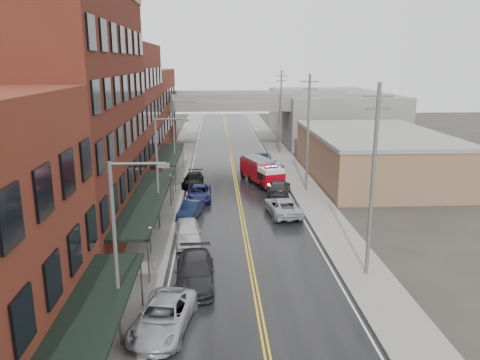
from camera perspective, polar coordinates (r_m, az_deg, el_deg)
name	(u,v)px	position (r m, az deg, el deg)	size (l,w,h in m)	color
road	(240,206)	(43.87, 0.00, -3.17)	(11.00, 160.00, 0.02)	black
sidewalk_left	(162,206)	(44.08, -9.53, -3.20)	(3.00, 160.00, 0.15)	slate
sidewalk_right	(317,204)	(44.83, 9.37, -2.90)	(3.00, 160.00, 0.15)	slate
curb_left	(180,206)	(43.92, -7.39, -3.19)	(0.30, 160.00, 0.15)	gray
curb_right	(300,204)	(44.51, 7.30, -2.95)	(0.30, 160.00, 0.15)	gray
brick_building_b	(64,120)	(36.74, -20.71, 6.86)	(9.00, 20.00, 18.00)	#571E17
brick_building_c	(114,114)	(53.74, -15.07, 7.73)	(9.00, 15.00, 15.00)	maroon
brick_building_far	(139,112)	(71.02, -12.15, 8.16)	(9.00, 20.00, 12.00)	brown
tan_building	(374,157)	(55.95, 16.03, 2.72)	(14.00, 22.00, 5.00)	#816145
right_far_block	(329,115)	(84.77, 10.84, 7.80)	(18.00, 30.00, 8.00)	slate
awning_0	(79,341)	(19.49, -19.08, -18.03)	(2.60, 16.00, 3.09)	black
awning_1	(148,198)	(36.62, -11.18, -2.13)	(2.60, 18.00, 3.09)	black
awning_2	(169,154)	(53.53, -8.66, 3.14)	(2.60, 13.00, 3.09)	black
globe_lamp_1	(151,239)	(30.12, -10.85, -7.10)	(0.44, 0.44, 3.12)	#59595B
globe_lamp_2	(171,183)	(43.38, -8.47, -0.38)	(0.44, 0.44, 3.12)	#59595B
street_lamp_0	(121,245)	(21.76, -14.33, -7.68)	(2.64, 0.22, 9.00)	#59595B
street_lamp_1	(160,167)	(36.92, -9.68, 1.59)	(2.64, 0.22, 9.00)	#59595B
street_lamp_2	(176,135)	(52.58, -7.77, 5.41)	(2.64, 0.22, 9.00)	#59595B
utility_pole_0	(373,179)	(29.24, 15.90, 0.16)	(1.80, 0.24, 12.00)	#59595B
utility_pole_1	(308,131)	(48.24, 8.29, 5.95)	(1.80, 0.24, 12.00)	#59595B
utility_pole_2	(281,111)	(67.81, 4.99, 8.41)	(1.80, 0.24, 12.00)	#59595B
overpass	(229,109)	(74.18, -1.36, 8.71)	(40.00, 10.00, 7.50)	slate
fire_truck	(262,171)	(51.52, 2.65, 1.11)	(4.60, 7.67, 2.67)	maroon
parked_car_left_2	(163,317)	(24.63, -9.40, -16.14)	(2.54, 5.51, 1.53)	#A7AAAF
parked_car_left_3	(195,272)	(28.87, -5.54, -11.08)	(2.32, 5.71, 1.66)	black
parked_car_left_4	(188,232)	(35.29, -6.40, -6.31)	(1.90, 4.73, 1.61)	silver
parked_car_left_5	(190,210)	(40.78, -6.07, -3.64)	(1.44, 4.12, 1.36)	black
parked_car_left_6	(199,193)	(45.70, -5.04, -1.60)	(2.35, 5.09, 1.41)	#161B53
parked_car_left_7	(193,180)	(50.91, -5.76, 0.04)	(1.99, 4.91, 1.42)	black
parked_car_right_0	(283,206)	(41.35, 5.21, -3.23)	(2.56, 5.56, 1.55)	#A4A8AC
parked_car_right_1	(279,188)	(47.42, 4.78, -0.95)	(2.12, 5.23, 1.52)	#27282A
parked_car_right_2	(273,164)	(58.49, 4.04, 1.91)	(1.61, 3.99, 1.36)	#BEBEBE
parked_car_right_3	(263,159)	(61.18, 2.76, 2.59)	(1.70, 4.87, 1.60)	black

